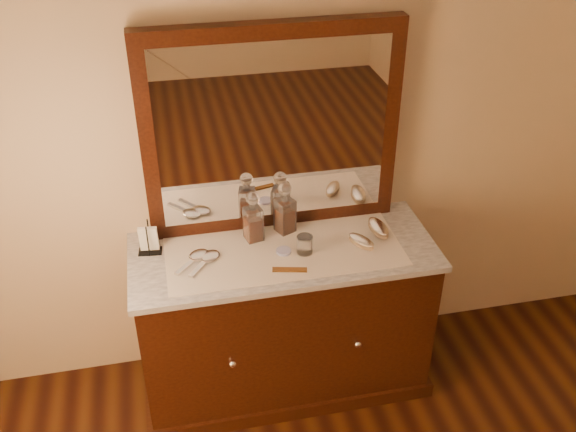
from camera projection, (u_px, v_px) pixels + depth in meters
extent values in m
plane|color=tan|center=(270.00, 116.00, 2.98)|extent=(4.50, 4.50, 0.00)
cube|color=black|center=(284.00, 320.00, 3.27)|extent=(1.40, 0.55, 0.82)
cube|color=black|center=(284.00, 372.00, 3.47)|extent=(1.46, 0.59, 0.08)
sphere|color=silver|center=(233.00, 364.00, 2.96)|extent=(0.04, 0.04, 0.04)
sphere|color=silver|center=(358.00, 344.00, 3.06)|extent=(0.04, 0.04, 0.04)
cube|color=white|center=(284.00, 252.00, 3.04)|extent=(1.44, 0.59, 0.03)
cube|color=black|center=(272.00, 131.00, 2.96)|extent=(1.20, 0.08, 1.00)
cube|color=white|center=(274.00, 134.00, 2.93)|extent=(1.06, 0.01, 0.86)
cube|color=beige|center=(284.00, 252.00, 3.01)|extent=(1.10, 0.45, 0.00)
cylinder|color=white|center=(284.00, 251.00, 3.00)|extent=(0.09, 0.09, 0.01)
cube|color=brown|center=(290.00, 270.00, 2.89)|extent=(0.16, 0.06, 0.01)
cube|color=black|center=(150.00, 251.00, 3.01)|extent=(0.11, 0.08, 0.01)
cylinder|color=black|center=(148.00, 242.00, 2.94)|extent=(0.01, 0.01, 0.16)
cylinder|color=black|center=(149.00, 234.00, 3.00)|extent=(0.01, 0.01, 0.16)
cube|color=white|center=(149.00, 239.00, 2.97)|extent=(0.09, 0.05, 0.13)
cube|color=#984016|center=(253.00, 228.00, 3.07)|extent=(0.08, 0.08, 0.12)
cube|color=white|center=(253.00, 224.00, 3.05)|extent=(0.09, 0.09, 0.17)
cylinder|color=white|center=(253.00, 207.00, 3.00)|extent=(0.04, 0.04, 0.03)
sphere|color=white|center=(252.00, 198.00, 2.98)|extent=(0.08, 0.08, 0.06)
cube|color=#984016|center=(285.00, 220.00, 3.13)|extent=(0.09, 0.09, 0.12)
cube|color=white|center=(285.00, 216.00, 3.11)|extent=(0.11, 0.11, 0.17)
cylinder|color=white|center=(285.00, 198.00, 3.06)|extent=(0.05, 0.05, 0.03)
sphere|color=white|center=(285.00, 189.00, 3.03)|extent=(0.09, 0.09, 0.07)
ellipsoid|color=#93765A|center=(361.00, 243.00, 3.05)|extent=(0.13, 0.16, 0.02)
ellipsoid|color=silver|center=(361.00, 240.00, 3.04)|extent=(0.13, 0.16, 0.02)
ellipsoid|color=#93765A|center=(378.00, 230.00, 3.14)|extent=(0.09, 0.18, 0.03)
ellipsoid|color=silver|center=(378.00, 226.00, 3.13)|extent=(0.09, 0.18, 0.03)
ellipsoid|color=silver|center=(199.00, 255.00, 2.97)|extent=(0.13, 0.14, 0.02)
cube|color=silver|center=(186.00, 266.00, 2.90)|extent=(0.11, 0.12, 0.01)
ellipsoid|color=silver|center=(210.00, 256.00, 2.96)|extent=(0.13, 0.14, 0.02)
cube|color=silver|center=(199.00, 268.00, 2.89)|extent=(0.10, 0.12, 0.01)
cylinder|color=white|center=(305.00, 244.00, 2.98)|extent=(0.08, 0.08, 0.09)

